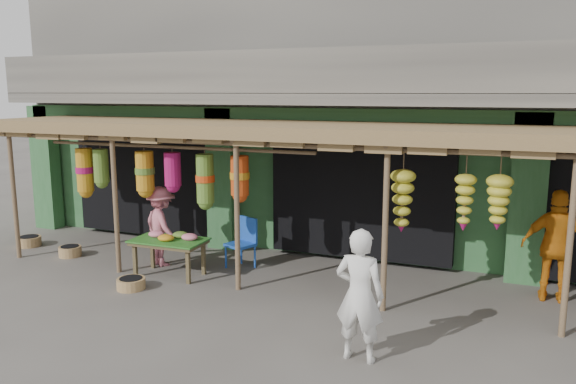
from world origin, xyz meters
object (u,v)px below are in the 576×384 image
at_px(flower_table, 170,241).
at_px(person_vendor, 557,246).
at_px(blue_chair, 244,240).
at_px(person_shopper, 161,226).
at_px(person_front, 360,295).

distance_m(flower_table, person_vendor, 6.57).
relative_size(flower_table, blue_chair, 1.40).
xyz_separation_m(person_vendor, person_shopper, (-6.96, -0.74, -0.14)).
bearing_deg(person_shopper, flower_table, 165.89).
bearing_deg(flower_table, blue_chair, 41.36).
bearing_deg(person_vendor, person_shopper, 7.47).
xyz_separation_m(flower_table, person_vendor, (6.45, 1.22, 0.27)).
distance_m(person_vendor, person_shopper, 7.00).
xyz_separation_m(person_front, person_shopper, (-4.56, 2.39, -0.08)).
distance_m(flower_table, person_front, 4.49).
height_order(flower_table, person_shopper, person_shopper).
bearing_deg(person_vendor, blue_chair, 4.30).
bearing_deg(flower_table, person_vendor, 9.26).
bearing_deg(person_front, flower_table, -22.89).
bearing_deg(person_shopper, blue_chair, -134.18).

